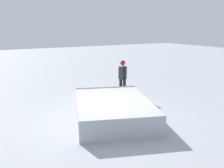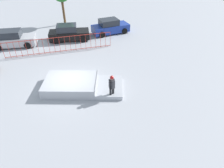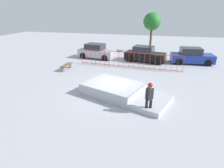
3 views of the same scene
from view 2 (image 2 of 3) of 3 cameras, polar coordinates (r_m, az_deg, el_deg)
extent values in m
plane|color=#A8AAB2|center=(14.59, -11.68, -0.62)|extent=(60.00, 60.00, 0.00)
cube|color=#B0B3BB|center=(14.19, -11.78, -0.07)|extent=(4.27, 3.67, 0.70)
cube|color=#B0B3BB|center=(13.98, -0.80, -0.83)|extent=(2.58, 3.06, 0.30)
cylinder|color=gray|center=(13.71, -4.58, 1.05)|extent=(0.96, 2.47, 0.08)
cylinder|color=black|center=(12.98, -0.41, -2.67)|extent=(0.15, 0.15, 0.82)
cylinder|color=black|center=(13.09, 0.33, -2.29)|extent=(0.15, 0.15, 0.82)
cube|color=#2D2D33|center=(12.61, -0.04, 0.06)|extent=(0.34, 0.43, 0.60)
cylinder|color=#2D2D33|center=(12.52, -0.66, -0.24)|extent=(0.09, 0.09, 0.60)
cylinder|color=#2D2D33|center=(12.70, 0.56, 0.35)|extent=(0.09, 0.09, 0.60)
sphere|color=tan|center=(12.35, -0.04, 1.76)|extent=(0.22, 0.22, 0.22)
sphere|color=#A51919|center=(12.33, -0.04, 1.87)|extent=(0.25, 0.25, 0.25)
cube|color=#3F2D1E|center=(13.67, -0.42, -2.15)|extent=(0.47, 0.82, 0.02)
cylinder|color=silver|center=(13.82, -1.52, -1.97)|extent=(0.05, 0.06, 0.06)
cylinder|color=silver|center=(13.93, -0.78, -1.60)|extent=(0.05, 0.06, 0.06)
cylinder|color=silver|center=(13.47, -0.04, -3.09)|extent=(0.05, 0.06, 0.06)
cylinder|color=silver|center=(13.59, 0.71, -2.70)|extent=(0.05, 0.06, 0.06)
cylinder|color=#B22D23|center=(19.02, -15.16, 12.80)|extent=(9.68, 0.64, 0.05)
cylinder|color=#B22D23|center=(19.56, -14.55, 9.17)|extent=(9.68, 0.64, 0.05)
cylinder|color=#B22D23|center=(19.92, -28.89, 8.34)|extent=(0.03, 0.03, 1.50)
cylinder|color=#B22D23|center=(19.80, -27.54, 8.61)|extent=(0.03, 0.03, 1.50)
cylinder|color=#B22D23|center=(19.70, -26.18, 8.88)|extent=(0.03, 0.03, 1.50)
cylinder|color=#B22D23|center=(19.60, -24.80, 9.14)|extent=(0.03, 0.03, 1.50)
cylinder|color=#B22D23|center=(19.52, -23.41, 9.41)|extent=(0.03, 0.03, 1.50)
cylinder|color=#B22D23|center=(19.45, -22.00, 9.67)|extent=(0.03, 0.03, 1.50)
cylinder|color=#B22D23|center=(19.40, -20.58, 9.92)|extent=(0.03, 0.03, 1.50)
cylinder|color=#B22D23|center=(19.35, -19.16, 10.17)|extent=(0.03, 0.03, 1.50)
cylinder|color=#B22D23|center=(19.32, -17.72, 10.42)|extent=(0.03, 0.03, 1.50)
cylinder|color=#B22D23|center=(19.30, -16.28, 10.66)|extent=(0.03, 0.03, 1.50)
cylinder|color=#B22D23|center=(19.29, -14.83, 10.89)|extent=(0.03, 0.03, 1.50)
cylinder|color=#B22D23|center=(19.29, -13.38, 11.12)|extent=(0.03, 0.03, 1.50)
cylinder|color=#B22D23|center=(19.31, -11.94, 11.34)|extent=(0.03, 0.03, 1.50)
cylinder|color=#B22D23|center=(19.33, -10.49, 11.55)|extent=(0.03, 0.03, 1.50)
cylinder|color=#B22D23|center=(19.37, -9.04, 11.76)|extent=(0.03, 0.03, 1.50)
cylinder|color=#B22D23|center=(19.43, -7.60, 11.95)|extent=(0.03, 0.03, 1.50)
cylinder|color=#B22D23|center=(19.49, -6.17, 12.14)|extent=(0.03, 0.03, 1.50)
cylinder|color=#B22D23|center=(19.57, -4.74, 12.32)|extent=(0.03, 0.03, 1.50)
cylinder|color=#B22D23|center=(19.65, -3.32, 12.49)|extent=(0.03, 0.03, 1.50)
cylinder|color=#B22D23|center=(19.75, -1.92, 12.65)|extent=(0.03, 0.03, 1.50)
cylinder|color=#B22D23|center=(19.86, -0.53, 12.81)|extent=(0.03, 0.03, 1.50)
cube|color=#B7B7BC|center=(22.19, -26.37, 11.10)|extent=(4.31, 2.30, 0.80)
cube|color=#262B33|center=(22.00, -27.37, 12.70)|extent=(2.20, 1.79, 0.64)
cylinder|color=black|center=(22.71, -22.49, 11.96)|extent=(0.67, 0.31, 0.64)
cylinder|color=black|center=(21.17, -23.14, 10.15)|extent=(0.67, 0.31, 0.64)
cylinder|color=black|center=(23.44, -28.98, 10.88)|extent=(0.67, 0.31, 0.64)
cube|color=black|center=(21.90, -12.15, 13.72)|extent=(4.34, 2.42, 0.80)
cube|color=#262B33|center=(21.66, -12.94, 15.42)|extent=(2.24, 1.84, 0.64)
cylinder|color=black|center=(22.73, -8.53, 14.28)|extent=(0.67, 0.33, 0.64)
cylinder|color=black|center=(21.15, -8.40, 12.63)|extent=(0.67, 0.33, 0.64)
cylinder|color=black|center=(22.90, -15.47, 13.56)|extent=(0.67, 0.33, 0.64)
cylinder|color=black|center=(21.34, -15.80, 11.88)|extent=(0.67, 0.33, 0.64)
cube|color=#1E3899|center=(23.21, -0.43, 15.74)|extent=(4.23, 2.03, 0.80)
cube|color=#262B33|center=(22.90, -0.92, 17.37)|extent=(2.12, 1.66, 0.64)
cylinder|color=black|center=(24.54, 1.76, 16.26)|extent=(0.66, 0.27, 0.64)
cylinder|color=black|center=(23.11, 3.62, 14.96)|extent=(0.66, 0.27, 0.64)
cylinder|color=black|center=(23.57, -4.41, 15.34)|extent=(0.66, 0.27, 0.64)
cylinder|color=black|center=(22.08, -2.84, 13.97)|extent=(0.66, 0.27, 0.64)
cylinder|color=brown|center=(26.41, -13.75, 19.57)|extent=(0.28, 0.28, 3.12)
camera|label=1|loc=(17.65, -39.25, 10.71)|focal=38.27mm
camera|label=3|loc=(4.95, 40.58, -17.78)|focal=29.48mm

